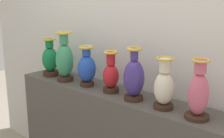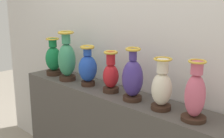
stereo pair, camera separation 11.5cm
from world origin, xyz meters
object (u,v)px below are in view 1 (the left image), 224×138
object	(u,v)px
vase_indigo	(134,78)
vase_crimson	(111,75)
vase_rose	(198,94)
vase_jade	(65,60)
vase_emerald	(50,60)
vase_ivory	(164,87)
vase_sapphire	(87,68)

from	to	relation	value
vase_indigo	vase_crimson	bearing A→B (deg)	174.48
vase_indigo	vase_rose	bearing A→B (deg)	-1.03
vase_jade	vase_rose	distance (m)	1.26
vase_emerald	vase_ivory	distance (m)	1.25
vase_rose	vase_ivory	bearing A→B (deg)	178.29
vase_ivory	vase_indigo	bearing A→B (deg)	179.63
vase_emerald	vase_indigo	bearing A→B (deg)	-0.67
vase_ivory	vase_crimson	bearing A→B (deg)	177.11
vase_emerald	vase_ivory	world-z (taller)	vase_emerald
vase_jade	vase_rose	size ratio (longest dim) A/B	1.16
vase_emerald	vase_indigo	distance (m)	0.99
vase_indigo	vase_ivory	bearing A→B (deg)	-0.37
vase_jade	vase_crimson	distance (m)	0.52
vase_indigo	vase_ivory	distance (m)	0.25
vase_ivory	vase_rose	xyz separation A→B (m)	(0.25, -0.01, 0.01)
vase_jade	vase_sapphire	bearing A→B (deg)	4.71
vase_crimson	vase_ivory	distance (m)	0.50
vase_ivory	vase_jade	bearing A→B (deg)	-179.47
vase_indigo	vase_rose	distance (m)	0.50
vase_emerald	vase_jade	bearing A→B (deg)	-5.44
vase_indigo	vase_rose	size ratio (longest dim) A/B	1.03
vase_jade	vase_crimson	bearing A→B (deg)	3.84
vase_crimson	vase_indigo	distance (m)	0.25
vase_rose	vase_sapphire	bearing A→B (deg)	178.90
vase_crimson	vase_rose	bearing A→B (deg)	-2.50
vase_rose	vase_crimson	bearing A→B (deg)	177.50
vase_emerald	vase_rose	bearing A→B (deg)	-0.79
vase_emerald	vase_rose	size ratio (longest dim) A/B	0.94
vase_indigo	vase_sapphire	bearing A→B (deg)	178.84
vase_sapphire	vase_rose	bearing A→B (deg)	-1.10
vase_crimson	vase_rose	size ratio (longest dim) A/B	0.87
vase_rose	vase_emerald	bearing A→B (deg)	179.21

